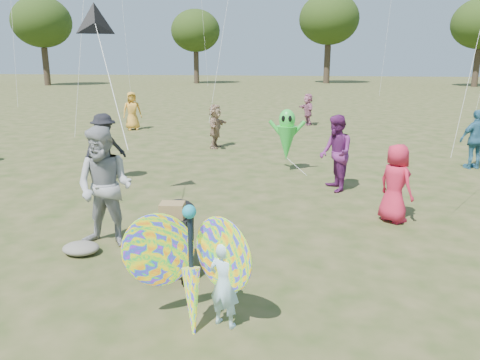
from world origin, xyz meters
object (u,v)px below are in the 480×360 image
Objects in this scene: crowd_e at (336,153)px; crowd_c at (476,139)px; crowd_j at (308,109)px; crowd_a at (396,183)px; jogging_stroller at (175,232)px; child_girl at (224,284)px; adult_man at (105,187)px; crowd_g at (132,111)px; butterfly_kite at (191,268)px; crowd_b at (105,148)px; crowd_d at (215,126)px; alien_kite at (287,137)px.

crowd_c is at bearing 111.02° from crowd_e.
crowd_a is at bearing -14.01° from crowd_j.
crowd_a is 1.40× the size of jogging_stroller.
crowd_a reaches higher than child_girl.
jogging_stroller is at bearing -26.07° from adult_man.
adult_man is 13.41m from crowd_g.
butterfly_kite is (-1.83, -6.22, -0.17)m from crowd_e.
crowd_b reaches higher than butterfly_kite.
crowd_d is 6.34m from crowd_e.
butterfly_kite is at bearing -72.91° from jogging_stroller.
crowd_e is at bearing 56.23° from jogging_stroller.
adult_man is 1.68m from jogging_stroller.
crowd_c is 0.97× the size of alien_kite.
jogging_stroller is (-6.46, -7.84, -0.23)m from crowd_c.
crowd_j is (2.96, 15.41, -0.28)m from adult_man.
crowd_a is 4.46m from alien_kite.
crowd_e is (-1.06, 2.03, 0.15)m from crowd_a.
alien_kite is (2.70, -3.17, 0.21)m from crowd_d.
butterfly_kite is (0.61, -1.38, 0.12)m from jogging_stroller.
crowd_a is 0.87× the size of butterfly_kite.
adult_man is at bearing -174.30° from crowd_d.
crowd_b reaches higher than crowd_c.
child_girl is 6.34m from crowd_e.
butterfly_kite is (-0.38, -0.06, 0.20)m from child_girl.
child_girl is at bearing -162.14° from crowd_d.
child_girl is 16.29m from crowd_g.
crowd_a reaches higher than crowd_j.
crowd_c is 9.70m from crowd_j.
child_girl is 11.38m from crowd_d.
jogging_stroller is at bearing 31.58° from crowd_c.
crowd_c is 1.54× the size of jogging_stroller.
jogging_stroller is (3.32, -4.79, -0.26)m from crowd_b.
crowd_e is at bearing -73.65° from crowd_g.
butterfly_kite is at bearing -25.40° from crowd_j.
crowd_b is 10.24m from crowd_c.
crowd_e reaches higher than crowd_a.
jogging_stroller is at bearing 89.02° from crowd_a.
crowd_g is at bearing 107.34° from jogging_stroller.
crowd_d is 1.40× the size of jogging_stroller.
alien_kite is at bearing -24.55° from crowd_j.
jogging_stroller is (1.43, -0.79, -0.40)m from adult_man.
crowd_g is at bearing 113.01° from adult_man.
adult_man is 1.86× the size of jogging_stroller.
crowd_a is 0.90× the size of crowd_c.
crowd_b is at bearing 165.29° from crowd_d.
crowd_a is 5.09m from butterfly_kite.
adult_man is at bearing 22.86° from crowd_c.
crowd_c is at bearing 43.58° from jogging_stroller.
crowd_b is at bearing -158.04° from alien_kite.
crowd_b reaches higher than crowd_d.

